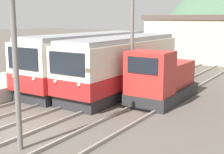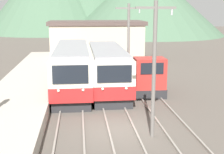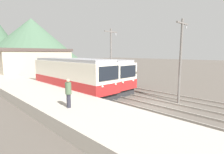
# 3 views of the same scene
# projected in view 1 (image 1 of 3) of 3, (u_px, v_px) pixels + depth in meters

# --- Properties ---
(ground_plane) EXTENTS (200.00, 200.00, 0.00)m
(ground_plane) POSITION_uv_depth(u_px,v_px,m) (12.00, 132.00, 13.07)
(ground_plane) COLOR #564F47
(track_center) EXTENTS (1.54, 60.00, 0.14)m
(track_center) POSITION_uv_depth(u_px,v_px,m) (15.00, 131.00, 12.95)
(track_center) COLOR gray
(track_center) RESTS_ON ground
(track_right) EXTENTS (1.54, 60.00, 0.14)m
(track_right) POSITION_uv_depth(u_px,v_px,m) (70.00, 147.00, 11.35)
(track_right) COLOR gray
(track_right) RESTS_ON ground
(commuter_train_left) EXTENTS (2.84, 11.89, 3.66)m
(commuter_train_left) POSITION_uv_depth(u_px,v_px,m) (90.00, 62.00, 21.52)
(commuter_train_left) COLOR #28282B
(commuter_train_left) RESTS_ON ground
(commuter_train_center) EXTENTS (2.84, 10.67, 3.54)m
(commuter_train_center) POSITION_uv_depth(u_px,v_px,m) (122.00, 67.00, 19.77)
(commuter_train_center) COLOR #28282B
(commuter_train_center) RESTS_ON ground
(shunting_locomotive) EXTENTS (2.40, 5.38, 3.00)m
(shunting_locomotive) POSITION_uv_depth(u_px,v_px,m) (161.00, 80.00, 17.74)
(shunting_locomotive) COLOR #28282B
(shunting_locomotive) RESTS_ON ground
(catenary_mast_near) EXTENTS (2.00, 0.20, 6.97)m
(catenary_mast_near) POSITION_uv_depth(u_px,v_px,m) (15.00, 44.00, 10.62)
(catenary_mast_near) COLOR slate
(catenary_mast_near) RESTS_ON ground
(catenary_mast_mid) EXTENTS (2.00, 0.20, 6.97)m
(catenary_mast_mid) POSITION_uv_depth(u_px,v_px,m) (132.00, 34.00, 17.39)
(catenary_mast_mid) COLOR slate
(catenary_mast_mid) RESTS_ON ground
(station_building) EXTENTS (12.60, 6.30, 5.00)m
(station_building) POSITION_uv_depth(u_px,v_px,m) (206.00, 38.00, 33.86)
(station_building) COLOR beige
(station_building) RESTS_ON ground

